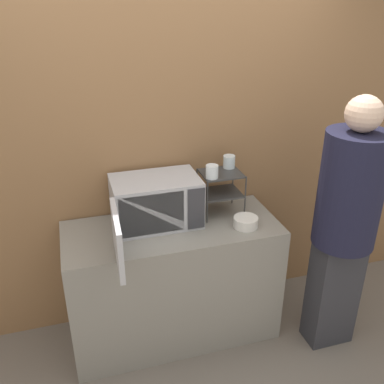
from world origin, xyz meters
name	(u,v)px	position (x,y,z in m)	size (l,w,h in m)	color
ground_plane	(185,359)	(0.00, 0.00, 0.00)	(12.00, 12.00, 0.00)	#6B6056
wall_back	(159,154)	(0.00, 0.65, 1.30)	(8.00, 0.06, 2.60)	olive
counter	(173,281)	(0.00, 0.30, 0.45)	(1.45, 0.61, 0.89)	gray
microwave	(154,203)	(-0.10, 0.37, 1.06)	(0.63, 0.82, 0.33)	#ADADB2
dish_rack	(221,184)	(0.38, 0.41, 1.12)	(0.28, 0.24, 0.31)	#333333
glass_front_left	(212,172)	(0.29, 0.34, 1.25)	(0.08, 0.08, 0.09)	silver
glass_back_right	(229,162)	(0.46, 0.48, 1.25)	(0.08, 0.08, 0.09)	silver
bowl	(246,222)	(0.48, 0.17, 0.93)	(0.17, 0.17, 0.07)	silver
person	(346,218)	(1.06, -0.09, 1.01)	(0.40, 0.40, 1.80)	#2D2D33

